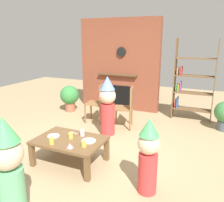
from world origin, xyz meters
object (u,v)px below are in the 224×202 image
child_with_cone_hat (9,170)px  potted_plant_short (70,96)px  bookshelf (191,83)px  paper_cup_center (52,141)px  paper_plate_rear (89,141)px  paper_plate_front (53,136)px  birthday_cake_slice (70,146)px  child_in_pink (148,154)px  dining_chair_left (99,101)px  paper_cup_far_left (84,144)px  paper_cup_near_left (82,133)px  coffee_table (70,143)px  paper_cup_near_right (71,136)px  child_by_the_chairs (108,104)px  dining_chair_middle (127,105)px

child_with_cone_hat → potted_plant_short: (-1.65, 3.54, -0.23)m
bookshelf → child_with_cone_hat: (-1.32, -4.16, -0.26)m
potted_plant_short → paper_cup_center: bearing=-61.4°
paper_cup_center → child_with_cone_hat: 1.07m
bookshelf → paper_plate_rear: 3.10m
paper_cup_center → paper_plate_front: bearing=122.2°
birthday_cake_slice → child_in_pink: bearing=1.8°
paper_plate_rear → dining_chair_left: bearing=112.3°
paper_cup_far_left → paper_cup_near_left: bearing=124.1°
coffee_table → paper_cup_center: size_ratio=9.68×
paper_cup_near_right → paper_cup_far_left: (0.33, -0.17, -0.00)m
paper_plate_front → potted_plant_short: size_ratio=0.27×
paper_cup_near_right → child_by_the_chairs: size_ratio=0.08×
coffee_table → paper_cup_far_left: 0.37m
child_by_the_chairs → paper_cup_far_left: bearing=13.7°
child_in_pink → dining_chair_left: size_ratio=1.10×
bookshelf → paper_cup_near_left: bearing=-116.5°
child_in_pink → dining_chair_left: bearing=-40.9°
child_with_cone_hat → dining_chair_left: (-0.56, 3.10, -0.12)m
paper_plate_front → birthday_cake_slice: bearing=-26.1°
child_in_pink → dining_chair_middle: child_in_pink is taller
child_in_pink → paper_cup_far_left: bearing=4.8°
potted_plant_short → dining_chair_left: bearing=-21.6°
birthday_cake_slice → potted_plant_short: 3.02m
paper_cup_near_right → dining_chair_middle: (0.29, 1.73, 0.06)m
birthday_cake_slice → child_in_pink: size_ratio=0.10×
paper_plate_front → paper_cup_far_left: bearing=-10.9°
coffee_table → child_by_the_chairs: (0.06, 1.27, 0.28)m
bookshelf → paper_plate_front: 3.42m
paper_cup_far_left → potted_plant_short: (-1.85, 2.40, -0.05)m
birthday_cake_slice → paper_cup_far_left: bearing=33.3°
child_in_pink → dining_chair_middle: (-0.99, 1.96, -0.01)m
coffee_table → paper_plate_rear: size_ratio=4.96×
paper_cup_center → dining_chair_middle: 2.05m
paper_plate_front → child_with_cone_hat: child_with_cone_hat is taller
paper_plate_front → child_in_pink: size_ratio=0.19×
child_in_pink → birthday_cake_slice: bearing=10.8°
dining_chair_middle → dining_chair_left: bearing=-19.5°
paper_cup_near_left → paper_plate_front: 0.45m
paper_cup_near_right → child_in_pink: (1.29, -0.24, 0.07)m
paper_cup_center → dining_chair_left: 2.10m
paper_plate_rear → child_by_the_chairs: (-0.25, 1.22, 0.22)m
potted_plant_short → paper_cup_near_left: bearing=-51.9°
paper_cup_near_right → child_by_the_chairs: child_by_the_chairs is taller
paper_cup_near_right → dining_chair_middle: bearing=80.4°
paper_cup_near_left → paper_plate_front: (-0.40, -0.20, -0.04)m
child_with_cone_hat → potted_plant_short: 3.91m
paper_plate_rear → child_with_cone_hat: bearing=-97.2°
paper_plate_rear → child_by_the_chairs: size_ratio=0.18×
paper_plate_front → paper_plate_rear: (0.59, 0.07, 0.00)m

